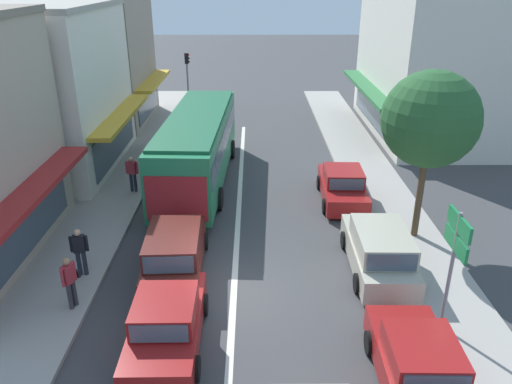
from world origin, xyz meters
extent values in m
plane|color=#3F3F42|center=(0.00, 0.00, 0.00)|extent=(140.00, 140.00, 0.00)
cube|color=silver|center=(0.00, 4.00, 0.00)|extent=(0.20, 28.00, 0.01)
cube|color=#A39E96|center=(-6.80, 6.00, 0.07)|extent=(5.20, 44.00, 0.14)
cube|color=#A39E96|center=(6.20, 6.00, 0.06)|extent=(2.80, 44.00, 0.12)
cube|color=maroon|center=(-6.43, 1.45, 2.70)|extent=(1.10, 8.62, 0.20)
cube|color=#425160|center=(-6.85, 1.45, 1.40)|extent=(0.06, 7.49, 1.80)
cube|color=silver|center=(-10.20, 10.88, 3.79)|extent=(7.86, 8.82, 7.58)
cube|color=gold|center=(-5.82, 10.88, 2.70)|extent=(1.10, 8.11, 0.20)
cube|color=#425160|center=(-6.24, 10.88, 1.40)|extent=(0.06, 7.05, 1.80)
cube|color=#A19D92|center=(-10.20, 10.88, 7.70)|extent=(8.02, 8.82, 0.24)
cube|color=gray|center=(-10.20, 19.25, 4.16)|extent=(7.89, 7.55, 8.32)
cube|color=gold|center=(-5.80, 19.25, 2.70)|extent=(1.10, 6.95, 0.20)
cube|color=#425160|center=(-6.22, 19.25, 1.40)|extent=(0.06, 6.04, 1.80)
cube|color=silver|center=(11.50, 17.01, 4.44)|extent=(7.11, 11.94, 8.87)
cube|color=#2D703D|center=(7.50, 17.01, 2.70)|extent=(1.10, 10.98, 0.20)
cube|color=#425160|center=(7.92, 17.01, 1.40)|extent=(0.06, 9.55, 1.80)
cube|color=#237A4C|center=(-1.92, 8.92, 1.76)|extent=(2.98, 10.90, 2.70)
cube|color=#425160|center=(-1.92, 8.92, 2.16)|extent=(3.00, 10.47, 0.90)
cube|color=maroon|center=(-2.16, 3.49, 1.56)|extent=(2.25, 0.16, 1.76)
cube|color=#1A5B39|center=(-1.92, 8.92, 3.17)|extent=(2.81, 10.03, 0.12)
cylinder|color=black|center=(-3.02, 12.32, 0.48)|extent=(0.30, 0.97, 0.96)
cylinder|color=black|center=(-0.52, 12.21, 0.48)|extent=(0.30, 0.97, 0.96)
cylinder|color=black|center=(-3.30, 6.00, 0.48)|extent=(0.30, 0.97, 0.96)
cylinder|color=black|center=(-0.80, 5.89, 0.48)|extent=(0.30, 0.97, 0.96)
cube|color=maroon|center=(-1.65, -2.33, 0.51)|extent=(1.76, 4.22, 0.72)
cube|color=maroon|center=(-1.65, -2.43, 1.17)|extent=(1.58, 1.81, 0.60)
cube|color=#425160|center=(-1.66, -1.51, 1.17)|extent=(1.44, 0.07, 0.51)
cube|color=#425160|center=(-1.64, -3.35, 1.17)|extent=(1.40, 0.07, 0.48)
cylinder|color=black|center=(-2.52, -1.08, 0.31)|extent=(0.19, 0.62, 0.62)
cylinder|color=black|center=(-0.80, -1.06, 0.31)|extent=(0.19, 0.62, 0.62)
cylinder|color=black|center=(-2.50, -3.60, 0.31)|extent=(0.19, 0.62, 0.62)
cylinder|color=black|center=(-0.78, -3.58, 0.31)|extent=(0.19, 0.62, 0.62)
cube|color=#561E19|center=(-1.93, 1.25, 0.52)|extent=(1.94, 4.57, 0.76)
cube|color=#561E19|center=(-1.92, 0.90, 1.24)|extent=(1.74, 2.66, 0.68)
cube|color=#425160|center=(-1.97, 2.22, 1.24)|extent=(1.51, 0.12, 0.58)
cube|color=#425160|center=(-1.86, -0.42, 1.24)|extent=(1.48, 0.12, 0.54)
cylinder|color=black|center=(-2.87, 2.56, 0.31)|extent=(0.21, 0.63, 0.62)
cylinder|color=black|center=(-1.11, 2.64, 0.31)|extent=(0.21, 0.63, 0.62)
cylinder|color=black|center=(-2.76, -0.13, 0.31)|extent=(0.21, 0.63, 0.62)
cylinder|color=black|center=(-1.00, -0.06, 0.31)|extent=(0.21, 0.63, 0.62)
cube|color=maroon|center=(4.43, -3.97, 0.51)|extent=(1.79, 4.23, 0.72)
cube|color=maroon|center=(4.43, -4.07, 1.17)|extent=(1.59, 1.83, 0.60)
cube|color=#425160|center=(4.44, -3.15, 1.17)|extent=(1.44, 0.08, 0.51)
cylinder|color=black|center=(3.59, -2.69, 0.31)|extent=(0.19, 0.62, 0.62)
cylinder|color=black|center=(5.31, -2.72, 0.31)|extent=(0.19, 0.62, 0.62)
cube|color=#B7B29E|center=(4.70, 1.33, 0.52)|extent=(1.84, 4.53, 0.76)
cube|color=#B7B29E|center=(4.69, 0.98, 1.24)|extent=(1.68, 2.63, 0.68)
cube|color=#425160|center=(4.72, 2.30, 1.24)|extent=(1.51, 0.09, 0.58)
cube|color=#425160|center=(4.67, -0.34, 1.24)|extent=(1.48, 0.09, 0.54)
cylinder|color=black|center=(3.84, 2.69, 0.31)|extent=(0.19, 0.62, 0.62)
cylinder|color=black|center=(5.60, 2.66, 0.31)|extent=(0.19, 0.62, 0.62)
cylinder|color=black|center=(3.80, -0.01, 0.31)|extent=(0.19, 0.62, 0.62)
cylinder|color=black|center=(5.56, -0.04, 0.31)|extent=(0.19, 0.62, 0.62)
cube|color=maroon|center=(4.42, 6.76, 0.51)|extent=(1.85, 4.25, 0.72)
cube|color=maroon|center=(4.42, 6.66, 1.17)|extent=(1.61, 1.85, 0.60)
cube|color=#425160|center=(4.45, 7.58, 1.17)|extent=(1.44, 0.10, 0.51)
cube|color=#425160|center=(4.39, 5.74, 1.17)|extent=(1.41, 0.10, 0.48)
cylinder|color=black|center=(3.60, 8.04, 0.31)|extent=(0.20, 0.63, 0.62)
cylinder|color=black|center=(5.32, 7.99, 0.31)|extent=(0.20, 0.63, 0.62)
cylinder|color=black|center=(3.53, 5.53, 0.31)|extent=(0.20, 0.63, 0.62)
cylinder|color=black|center=(5.25, 5.47, 0.31)|extent=(0.20, 0.63, 0.62)
cylinder|color=gray|center=(-3.79, 20.89, 2.10)|extent=(0.12, 0.12, 4.20)
cube|color=black|center=(-3.79, 20.89, 3.85)|extent=(0.24, 0.24, 0.68)
sphere|color=red|center=(-3.65, 20.89, 4.08)|extent=(0.13, 0.13, 0.13)
sphere|color=black|center=(-3.65, 20.89, 3.86)|extent=(0.13, 0.13, 0.13)
sphere|color=black|center=(-3.65, 20.89, 3.64)|extent=(0.13, 0.13, 0.13)
cylinder|color=gray|center=(5.74, -1.82, 1.80)|extent=(0.10, 0.10, 3.60)
cube|color=#19753D|center=(5.74, -1.84, 3.30)|extent=(0.08, 1.40, 0.44)
cube|color=white|center=(5.79, -1.84, 3.30)|extent=(0.01, 1.10, 0.10)
cube|color=#19753D|center=(5.74, -1.84, 2.75)|extent=(0.08, 1.40, 0.44)
cube|color=white|center=(5.79, -1.84, 2.75)|extent=(0.01, 1.10, 0.10)
cylinder|color=brown|center=(6.57, 3.42, 1.68)|extent=(0.24, 0.24, 3.36)
cylinder|color=brown|center=(6.57, 3.74, 3.74)|extent=(0.10, 0.71, 0.82)
cylinder|color=brown|center=(6.89, 3.42, 3.82)|extent=(0.72, 0.10, 0.98)
cylinder|color=brown|center=(6.57, 3.04, 3.76)|extent=(0.10, 0.84, 0.87)
cylinder|color=brown|center=(6.12, 3.42, 3.80)|extent=(0.98, 0.10, 0.96)
sphere|color=#26562B|center=(6.57, 3.42, 4.52)|extent=(3.31, 3.31, 3.31)
cylinder|color=#333338|center=(-4.64, -0.97, 0.56)|extent=(0.14, 0.14, 0.84)
cylinder|color=#333338|center=(-4.57, -0.80, 0.56)|extent=(0.14, 0.14, 0.84)
cube|color=#A82D38|center=(-4.61, -0.89, 1.26)|extent=(0.34, 0.42, 0.56)
sphere|color=#9E7051|center=(-4.61, -0.89, 1.66)|extent=(0.22, 0.22, 0.22)
cylinder|color=#A82D38|center=(-4.70, -1.11, 1.26)|extent=(0.09, 0.09, 0.54)
cylinder|color=#A82D38|center=(-4.52, -0.67, 1.26)|extent=(0.09, 0.09, 0.54)
cube|color=black|center=(-4.51, -0.59, 1.08)|extent=(0.26, 0.18, 0.22)
cylinder|color=#232838|center=(-4.77, 7.48, 0.56)|extent=(0.14, 0.14, 0.84)
cylinder|color=#232838|center=(-4.60, 7.45, 0.56)|extent=(0.14, 0.14, 0.84)
cube|color=#A82D38|center=(-4.68, 7.46, 1.26)|extent=(0.39, 0.28, 0.56)
sphere|color=tan|center=(-4.68, 7.46, 1.66)|extent=(0.22, 0.22, 0.22)
cylinder|color=#A82D38|center=(-4.92, 7.50, 1.26)|extent=(0.09, 0.09, 0.54)
cylinder|color=#A82D38|center=(-4.45, 7.42, 1.26)|extent=(0.09, 0.09, 0.54)
cylinder|color=#232838|center=(-4.77, 0.82, 0.56)|extent=(0.14, 0.14, 0.84)
cylinder|color=#232838|center=(-4.95, 0.79, 0.56)|extent=(0.14, 0.14, 0.84)
cube|color=black|center=(-4.86, 0.81, 1.26)|extent=(0.39, 0.27, 0.56)
sphere|color=tan|center=(-4.86, 0.81, 1.66)|extent=(0.22, 0.22, 0.22)
cylinder|color=black|center=(-4.62, 0.84, 1.26)|extent=(0.09, 0.09, 0.54)
cylinder|color=black|center=(-5.10, 0.77, 1.26)|extent=(0.09, 0.09, 0.54)
camera|label=1|loc=(0.61, -12.84, 9.02)|focal=35.00mm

